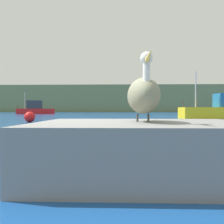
{
  "coord_description": "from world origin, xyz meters",
  "views": [
    {
      "loc": [
        0.59,
        -3.53,
        0.87
      ],
      "look_at": [
        -0.12,
        18.92,
        0.63
      ],
      "focal_mm": 35.63,
      "sensor_mm": 36.0,
      "label": 1
    }
  ],
  "objects_px": {
    "pelican": "(143,95)",
    "mooring_buoy": "(30,117)",
    "fishing_boat_red": "(36,109)",
    "fishing_boat_yellow": "(219,110)"
  },
  "relations": [
    {
      "from": "pelican",
      "to": "fishing_boat_yellow",
      "type": "distance_m",
      "value": 21.31
    },
    {
      "from": "mooring_buoy",
      "to": "fishing_boat_yellow",
      "type": "bearing_deg",
      "value": 23.45
    },
    {
      "from": "fishing_boat_yellow",
      "to": "mooring_buoy",
      "type": "distance_m",
      "value": 17.48
    },
    {
      "from": "pelican",
      "to": "fishing_boat_yellow",
      "type": "height_order",
      "value": "fishing_boat_yellow"
    },
    {
      "from": "pelican",
      "to": "mooring_buoy",
      "type": "bearing_deg",
      "value": -151.39
    },
    {
      "from": "fishing_boat_yellow",
      "to": "mooring_buoy",
      "type": "height_order",
      "value": "fishing_boat_yellow"
    },
    {
      "from": "pelican",
      "to": "mooring_buoy",
      "type": "xyz_separation_m",
      "value": [
        -6.55,
        12.12,
        -0.71
      ]
    },
    {
      "from": "fishing_boat_yellow",
      "to": "mooring_buoy",
      "type": "bearing_deg",
      "value": 18.72
    },
    {
      "from": "mooring_buoy",
      "to": "fishing_boat_red",
      "type": "bearing_deg",
      "value": 110.1
    },
    {
      "from": "fishing_boat_yellow",
      "to": "fishing_boat_red",
      "type": "relative_size",
      "value": 0.95
    }
  ]
}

